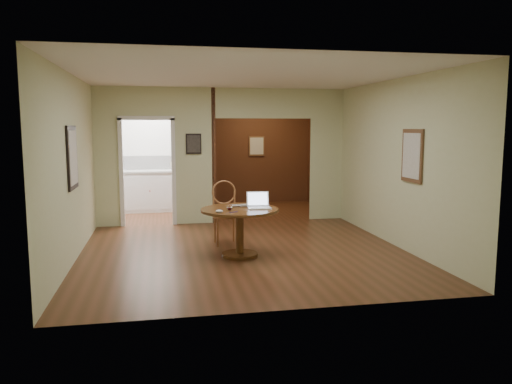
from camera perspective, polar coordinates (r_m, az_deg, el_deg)
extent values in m
plane|color=#472814|center=(7.78, -1.29, -6.92)|extent=(5.00, 5.00, 0.00)
plane|color=white|center=(7.58, -1.35, 13.27)|extent=(5.00, 5.00, 0.00)
plane|color=beige|center=(5.12, 3.34, 0.91)|extent=(5.00, 0.00, 5.00)
plane|color=beige|center=(7.56, -20.37, 2.57)|extent=(0.00, 5.00, 5.00)
plane|color=beige|center=(8.35, 15.89, 3.18)|extent=(0.00, 5.00, 5.00)
cube|color=beige|center=(10.00, -16.63, 3.81)|extent=(0.50, 2.70, 0.04)
cube|color=beige|center=(9.97, -7.13, 4.06)|extent=(0.80, 2.70, 0.04)
cube|color=beige|center=(10.52, 8.03, 4.22)|extent=(0.70, 2.70, 0.04)
plane|color=white|center=(11.95, -11.38, 4.52)|extent=(2.70, 0.00, 2.70)
plane|color=#411F13|center=(12.68, 0.05, 4.83)|extent=(2.70, 0.00, 2.70)
cube|color=#411F13|center=(11.25, -5.52, 4.46)|extent=(0.08, 2.50, 2.70)
cube|color=black|center=(7.55, -20.27, 3.71)|extent=(0.03, 0.70, 0.90)
cube|color=brown|center=(7.89, 17.43, 3.98)|extent=(0.03, 0.60, 0.80)
cube|color=black|center=(9.94, -7.15, 5.49)|extent=(0.30, 0.03, 0.40)
cube|color=silver|center=(12.65, 0.07, 5.28)|extent=(0.40, 0.03, 0.50)
cube|color=white|center=(11.95, -11.34, 3.32)|extent=(2.00, 0.02, 0.32)
cylinder|color=brown|center=(7.57, -1.86, -7.15)|extent=(0.54, 0.54, 0.05)
cylinder|color=brown|center=(7.49, -1.87, -4.68)|extent=(0.12, 0.12, 0.63)
cylinder|color=brown|center=(7.43, -1.88, -2.05)|extent=(1.16, 1.16, 0.04)
cylinder|color=#9F5D38|center=(8.24, -3.49, -2.74)|extent=(0.46, 0.46, 0.03)
cylinder|color=#9F5D38|center=(8.11, -4.40, -4.62)|extent=(0.03, 0.03, 0.48)
cylinder|color=#9F5D38|center=(8.16, -2.19, -4.53)|extent=(0.03, 0.03, 0.48)
cylinder|color=#9F5D38|center=(8.42, -4.71, -4.18)|extent=(0.03, 0.03, 0.48)
cylinder|color=#9F5D38|center=(8.47, -2.59, -4.09)|extent=(0.03, 0.03, 0.48)
cylinder|color=#9F5D38|center=(8.34, -4.89, -1.23)|extent=(0.03, 0.03, 0.38)
cylinder|color=#9F5D38|center=(8.39, -2.46, -1.16)|extent=(0.03, 0.03, 0.38)
torus|color=#9F5D38|center=(8.35, -3.69, -0.04)|extent=(0.41, 0.04, 0.41)
cube|color=white|center=(7.43, 0.40, -1.83)|extent=(0.35, 0.26, 0.02)
cube|color=silver|center=(7.40, 0.44, -1.79)|extent=(0.29, 0.14, 0.00)
cube|color=white|center=(7.55, 0.19, -0.77)|extent=(0.34, 0.08, 0.22)
cube|color=#8792AC|center=(7.54, 0.20, -0.78)|extent=(0.30, 0.06, 0.19)
imported|color=#AFB0B4|center=(7.57, -1.61, -1.61)|extent=(0.38, 0.28, 0.03)
ellipsoid|color=white|center=(7.07, -4.22, -2.20)|extent=(0.12, 0.09, 0.04)
cylinder|color=#0D0D5B|center=(7.10, -2.60, -2.30)|extent=(0.13, 0.06, 0.01)
cube|color=white|center=(11.73, -11.27, 0.06)|extent=(2.00, 0.55, 0.90)
cube|color=silver|center=(11.68, -11.33, 2.35)|extent=(2.06, 0.60, 0.04)
sphere|color=#B20C0C|center=(11.44, -12.04, 0.10)|extent=(0.03, 0.03, 0.03)
sphere|color=#B20C0C|center=(11.46, -7.03, 0.23)|extent=(0.03, 0.03, 0.03)
ellipsoid|color=beige|center=(11.67, -9.07, 3.18)|extent=(0.33, 0.30, 0.28)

